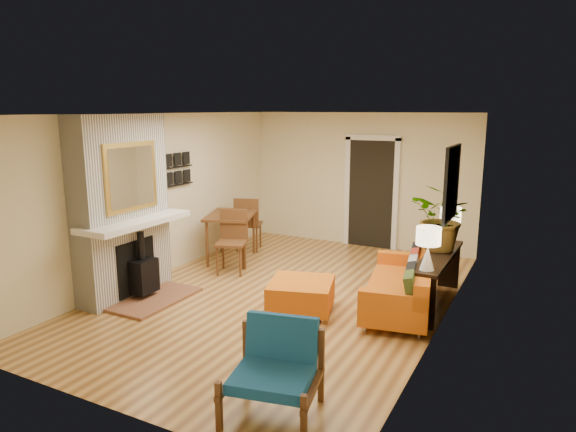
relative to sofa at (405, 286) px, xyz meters
The scene contains 10 objects.
room_shell 2.74m from the sofa, 115.61° to the left, with size 6.50×6.50×6.50m.
fireplace 4.05m from the sofa, 160.77° to the right, with size 1.09×1.68×2.60m.
sofa is the anchor object (origin of this frame).
ottoman 1.40m from the sofa, 151.12° to the right, with size 1.02×1.02×0.42m.
blue_chair 2.87m from the sofa, 98.36° to the right, with size 0.93×0.91×0.82m.
dining_table 3.44m from the sofa, 164.51° to the left, with size 1.27×1.96×1.03m.
console_table 0.56m from the sofa, 46.35° to the left, with size 0.34×1.85×0.72m.
lamp_near 0.89m from the sofa, 47.28° to the right, with size 0.30×0.30×0.54m.
lamp_far 1.34m from the sofa, 71.97° to the left, with size 0.30×0.30×0.54m.
houseplant 1.10m from the sofa, 60.84° to the left, with size 0.85×0.73×0.94m, color #1E5919.
Camera 1 is at (3.34, -6.23, 2.67)m, focal length 32.00 mm.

